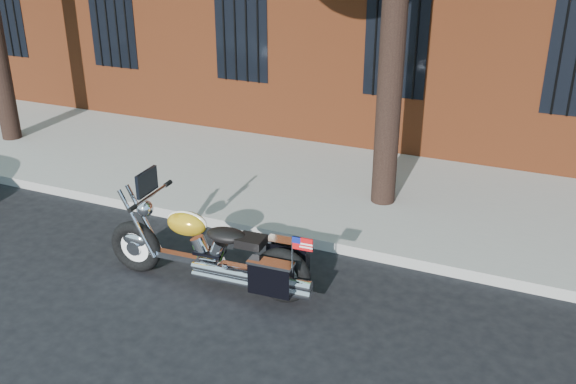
% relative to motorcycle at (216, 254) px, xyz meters
% --- Properties ---
extents(ground, '(120.00, 120.00, 0.00)m').
position_rel_motorcycle_xyz_m(ground, '(0.70, 0.10, -0.47)').
color(ground, black).
rests_on(ground, ground).
extents(curb, '(40.00, 0.16, 0.15)m').
position_rel_motorcycle_xyz_m(curb, '(0.70, 1.48, -0.40)').
color(curb, gray).
rests_on(curb, ground).
extents(sidewalk, '(40.00, 3.60, 0.15)m').
position_rel_motorcycle_xyz_m(sidewalk, '(0.70, 3.36, -0.40)').
color(sidewalk, gray).
rests_on(sidewalk, ground).
extents(motorcycle, '(2.80, 0.85, 1.40)m').
position_rel_motorcycle_xyz_m(motorcycle, '(0.00, 0.00, 0.00)').
color(motorcycle, black).
rests_on(motorcycle, ground).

